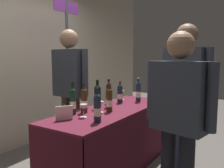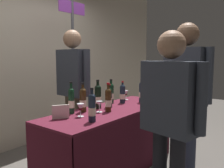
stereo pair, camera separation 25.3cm
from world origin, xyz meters
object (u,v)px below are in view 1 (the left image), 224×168
wine_glass_mid (122,93)px  flower_vase (152,93)px  taster_foreground_right (179,111)px  wine_glass_near_taster (101,104)px  booth_signpost (68,59)px  featured_wine_bottle (84,100)px  vendor_presenter (70,82)px  display_bottle_0 (109,100)px  tasting_table (112,129)px  wine_glass_near_vendor (84,108)px

wine_glass_mid → flower_vase: size_ratio=0.40×
flower_vase → taster_foreground_right: 1.44m
wine_glass_near_taster → booth_signpost: (0.51, 0.96, 0.50)m
featured_wine_bottle → vendor_presenter: 0.60m
display_bottle_0 → wine_glass_mid: 0.79m
tasting_table → vendor_presenter: vendor_presenter is taller
featured_wine_bottle → wine_glass_near_taster: size_ratio=2.64×
wine_glass_mid → wine_glass_near_taster: (-0.82, -0.20, -0.00)m
booth_signpost → flower_vase: bearing=-67.8°
vendor_presenter → tasting_table: bearing=4.8°
wine_glass_near_taster → taster_foreground_right: (-0.25, -0.94, 0.09)m
wine_glass_near_vendor → wine_glass_mid: same height
flower_vase → taster_foreground_right: bearing=-148.9°
display_bottle_0 → vendor_presenter: size_ratio=0.19×
wine_glass_mid → taster_foreground_right: taster_foreground_right is taller
featured_wine_bottle → display_bottle_0: featured_wine_bottle is taller
tasting_table → wine_glass_mid: (0.61, 0.21, 0.34)m
wine_glass_near_vendor → taster_foreground_right: bearing=-88.7°
wine_glass_near_vendor → flower_vase: flower_vase is taller
display_bottle_0 → booth_signpost: 1.20m
featured_wine_bottle → wine_glass_near_vendor: featured_wine_bottle is taller
wine_glass_mid → vendor_presenter: vendor_presenter is taller
booth_signpost → wine_glass_near_vendor: bearing=-129.8°
featured_wine_bottle → wine_glass_mid: 0.93m
taster_foreground_right → flower_vase: bearing=-47.0°
tasting_table → vendor_presenter: (-0.01, 0.66, 0.53)m
display_bottle_0 → flower_vase: 0.92m
featured_wine_bottle → wine_glass_near_vendor: size_ratio=2.43×
wine_glass_near_vendor → vendor_presenter: bearing=52.5°
flower_vase → wine_glass_near_vendor: bearing=169.7°
featured_wine_bottle → display_bottle_0: (0.19, -0.21, -0.00)m
display_bottle_0 → vendor_presenter: vendor_presenter is taller
tasting_table → featured_wine_bottle: 0.53m
featured_wine_bottle → display_bottle_0: size_ratio=1.01×
wine_glass_near_taster → vendor_presenter: vendor_presenter is taller
wine_glass_mid → flower_vase: (0.17, -0.40, 0.02)m
wine_glass_near_taster → flower_vase: size_ratio=0.37×
featured_wine_bottle → wine_glass_near_vendor: bearing=-142.4°
booth_signpost → wine_glass_near_taster: bearing=-118.0°
wine_glass_near_taster → booth_signpost: bearing=62.0°
featured_wine_bottle → taster_foreground_right: taster_foreground_right is taller
wine_glass_mid → booth_signpost: bearing=112.0°
featured_wine_bottle → vendor_presenter: bearing=57.7°
wine_glass_mid → booth_signpost: size_ratio=0.06×
flower_vase → tasting_table: bearing=166.4°
flower_vase → taster_foreground_right: (-1.23, -0.74, 0.07)m
featured_wine_bottle → flower_vase: 1.15m
wine_glass_near_taster → featured_wine_bottle: bearing=125.2°
display_bottle_0 → wine_glass_near_vendor: 0.36m
wine_glass_mid → wine_glass_near_vendor: bearing=-171.0°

